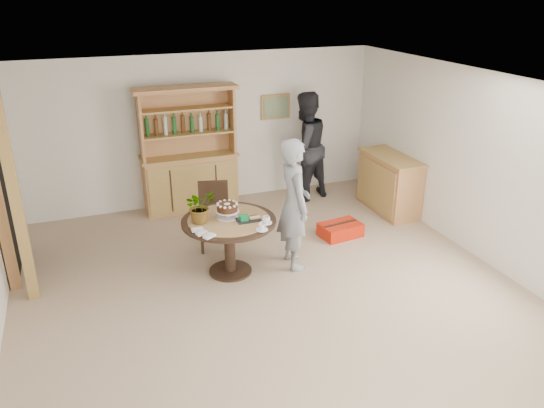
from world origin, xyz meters
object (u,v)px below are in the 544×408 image
(teen_boy, at_px, (294,204))
(sideboard, at_px, (389,183))
(red_suitcase, at_px, (340,230))
(adult_person, at_px, (304,147))
(dining_table, at_px, (229,230))
(hutch, at_px, (190,169))
(dining_chair, at_px, (214,211))

(teen_boy, bearing_deg, sideboard, -57.22)
(red_suitcase, bearing_deg, sideboard, 19.85)
(sideboard, xyz_separation_m, adult_person, (-1.09, 1.00, 0.46))
(adult_person, relative_size, red_suitcase, 2.89)
(dining_table, distance_m, teen_boy, 0.90)
(adult_person, bearing_deg, hutch, -23.87)
(sideboard, height_order, teen_boy, teen_boy)
(sideboard, height_order, dining_chair, dining_chair)
(red_suitcase, bearing_deg, teen_boy, -158.49)
(dining_chair, bearing_deg, teen_boy, -33.95)
(sideboard, bearing_deg, adult_person, 137.49)
(dining_table, height_order, adult_person, adult_person)
(sideboard, xyz_separation_m, teen_boy, (-2.20, -1.16, 0.40))
(dining_chair, height_order, teen_boy, teen_boy)
(sideboard, distance_m, dining_table, 3.23)
(dining_chair, relative_size, red_suitcase, 1.46)
(hutch, bearing_deg, adult_person, -7.06)
(hutch, xyz_separation_m, sideboard, (3.04, -1.24, -0.22))
(hutch, xyz_separation_m, dining_table, (-0.01, -2.30, -0.08))
(teen_boy, bearing_deg, dining_table, 88.28)
(teen_boy, height_order, adult_person, adult_person)
(red_suitcase, bearing_deg, adult_person, 78.82)
(hutch, xyz_separation_m, dining_chair, (0.01, -1.47, -0.15))
(sideboard, bearing_deg, dining_table, -160.85)
(dining_table, xyz_separation_m, red_suitcase, (1.85, 0.45, -0.50))
(dining_table, height_order, dining_chair, dining_chair)
(sideboard, bearing_deg, dining_chair, -175.61)
(dining_table, relative_size, red_suitcase, 1.86)
(teen_boy, xyz_separation_m, adult_person, (1.11, 2.16, 0.06))
(teen_boy, height_order, red_suitcase, teen_boy)
(dining_table, distance_m, adult_person, 2.86)
(adult_person, bearing_deg, dining_table, 29.61)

